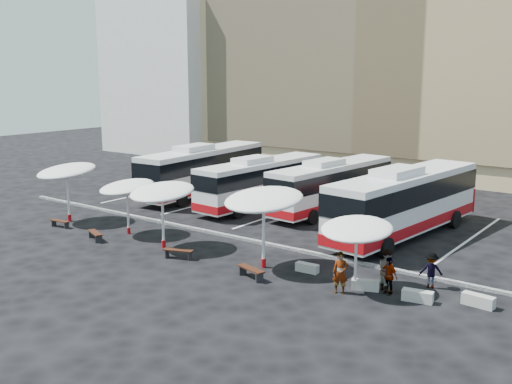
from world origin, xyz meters
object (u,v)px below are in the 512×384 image
Objects in this scene: conc_bench_2 at (418,296)px; wood_bench_2 at (178,252)px; sunshade_0 at (67,171)px; passenger_0 at (341,273)px; conc_bench_1 at (365,285)px; bus_3 at (405,200)px; sunshade_1 at (127,187)px; passenger_3 at (431,270)px; bus_0 at (203,169)px; bus_1 at (261,181)px; conc_bench_0 at (307,268)px; sunshade_3 at (264,200)px; wood_bench_0 at (60,222)px; wood_bench_3 at (251,270)px; sunshade_2 at (162,192)px; passenger_1 at (387,270)px; bus_2 at (332,184)px; sunshade_4 at (357,229)px; passenger_2 at (388,276)px; conc_bench_3 at (478,301)px; wood_bench_1 at (95,234)px.

wood_bench_2 is at bearing -172.06° from conc_bench_2.
passenger_0 is at bearing -2.65° from sunshade_0.
bus_3 is at bearing 103.06° from conc_bench_1.
passenger_3 is (17.12, 1.83, -1.95)m from sunshade_1.
bus_0 is 7.92× the size of wood_bench_2.
conc_bench_0 is (9.91, -9.98, -1.60)m from bus_1.
bus_1 reaches higher than conc_bench_2.
sunshade_3 is 2.66× the size of wood_bench_2.
bus_0 is 15.80m from wood_bench_2.
wood_bench_0 is at bearing -57.49° from sunshade_0.
bus_1 is at bearing 124.25° from wood_bench_3.
sunshade_2 is at bearing -176.88° from conc_bench_1.
conc_bench_1 is 0.64× the size of passenger_1.
bus_0 is 10.48m from bus_2.
wood_bench_3 is at bearing -160.16° from conc_bench_1.
sunshade_2 is 1.07× the size of sunshade_4.
bus_0 is 1.10× the size of bus_1.
sunshade_3 is 4.92m from sunshade_4.
sunshade_0 is 2.35× the size of passenger_0.
passenger_2 reaches higher than wood_bench_2.
sunshade_3 reaches higher than passenger_1.
wood_bench_0 is (-6.33, -11.81, -1.49)m from bus_1.
passenger_3 is (1.15, 1.79, -0.02)m from passenger_2.
sunshade_1 reaches higher than wood_bench_3.
conc_bench_0 is at bearing -176.09° from conc_bench_3.
wood_bench_0 is at bearing -114.30° from bus_1.
conc_bench_3 is (13.88, 2.60, -0.12)m from wood_bench_2.
sunshade_3 reaches higher than wood_bench_3.
bus_3 reaches higher than sunshade_1.
sunshade_3 is at bearing -162.17° from conc_bench_0.
sunshade_0 is 19.72m from passenger_0.
bus_1 reaches higher than wood_bench_2.
conc_bench_3 reaches higher than conc_bench_2.
conc_bench_2 is at bearing 7.94° from wood_bench_2.
wood_bench_0 is (0.80, -1.26, -2.83)m from sunshade_0.
bus_1 is at bearing -54.80° from passenger_3.
wood_bench_1 is 15.60m from conc_bench_1.
sunshade_3 is 3.39× the size of conc_bench_2.
passenger_3 is (-2.31, 0.92, 0.54)m from conc_bench_3.
bus_1 is at bearing 79.22° from wood_bench_1.
passenger_2 is at bearing 16.95° from sunshade_4.
wood_bench_0 is (-8.00, -0.70, -2.68)m from sunshade_2.
sunshade_0 is 15.78m from wood_bench_3.
wood_bench_3 is 0.91× the size of passenger_0.
bus_3 is at bearing 46.01° from sunshade_2.
wood_bench_3 is at bearing -51.86° from bus_1.
bus_1 is (5.78, -0.50, -0.19)m from bus_0.
sunshade_4 is (8.11, -12.34, 0.85)m from bus_2.
sunshade_2 is at bearing -77.53° from bus_1.
bus_0 is at bearing 146.26° from conc_bench_0.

